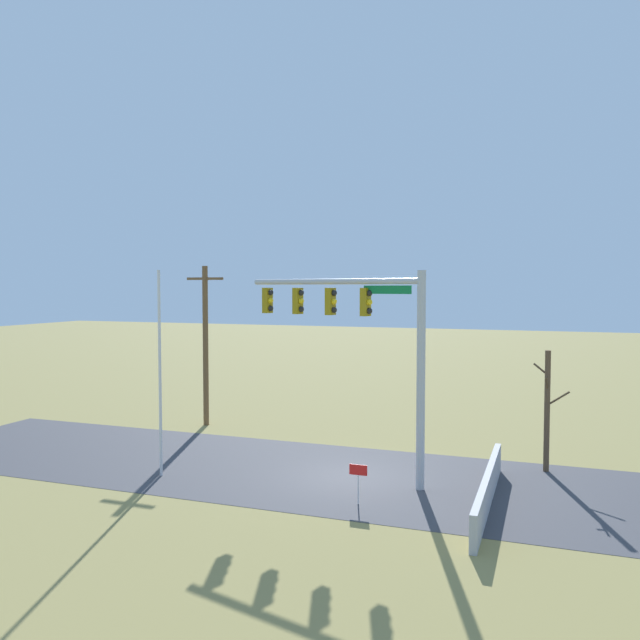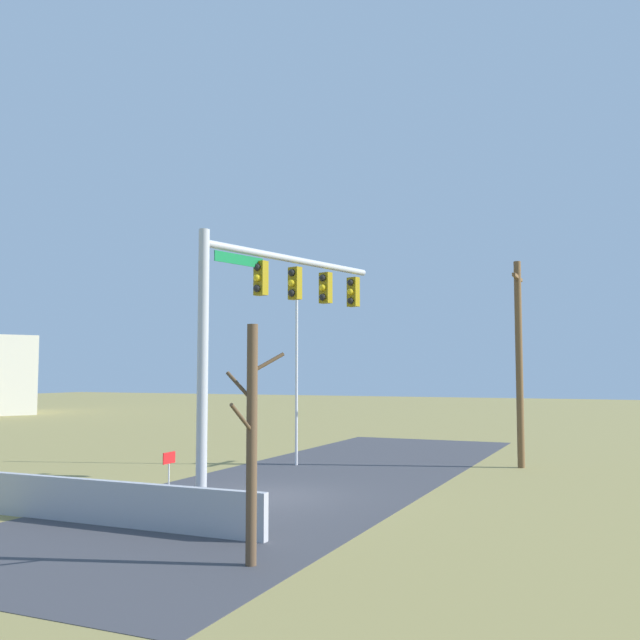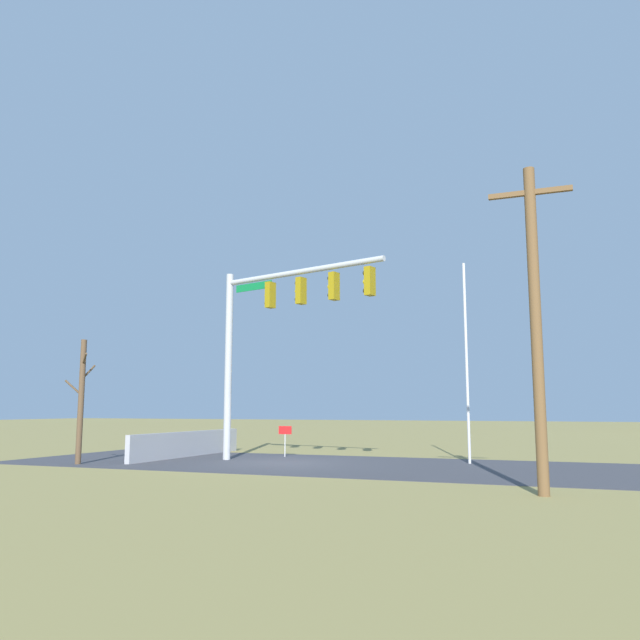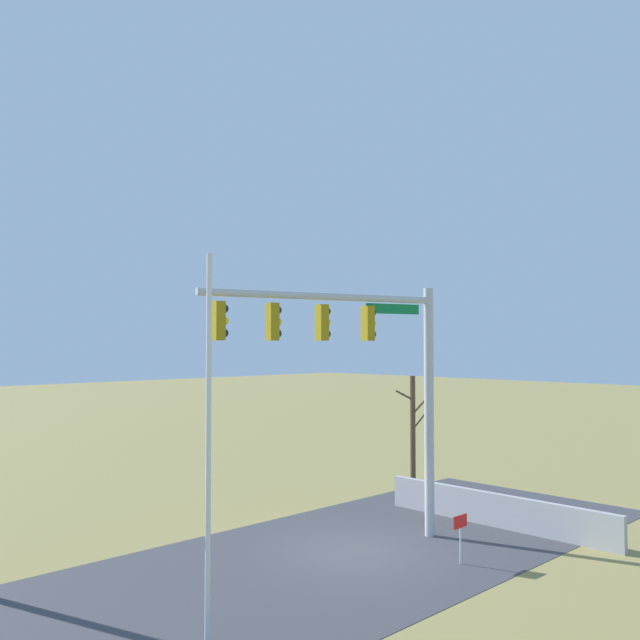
% 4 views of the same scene
% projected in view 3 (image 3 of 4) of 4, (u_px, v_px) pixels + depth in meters
% --- Properties ---
extents(ground_plane, '(160.00, 160.00, 0.00)m').
position_uv_depth(ground_plane, '(283.00, 463.00, 22.51)').
color(ground_plane, olive).
extents(road_surface, '(28.00, 8.00, 0.01)m').
position_uv_depth(road_surface, '(393.00, 467.00, 21.08)').
color(road_surface, '#3D3D42').
rests_on(road_surface, ground_plane).
extents(sidewalk_corner, '(6.00, 6.00, 0.01)m').
position_uv_depth(sidewalk_corner, '(204.00, 459.00, 24.27)').
color(sidewalk_corner, '#B7B5AD').
rests_on(sidewalk_corner, ground_plane).
extents(retaining_fence, '(0.20, 7.69, 1.00)m').
position_uv_depth(retaining_fence, '(188.00, 444.00, 25.53)').
color(retaining_fence, '#A8A8AD').
rests_on(retaining_fence, ground_plane).
extents(signal_mast, '(6.92, 2.11, 7.14)m').
position_uv_depth(signal_mast, '(273.00, 319.00, 23.30)').
color(signal_mast, '#B2B5BA').
rests_on(signal_mast, ground_plane).
extents(flagpole, '(0.10, 0.10, 7.19)m').
position_uv_depth(flagpole, '(467.00, 361.00, 22.70)').
color(flagpole, silver).
rests_on(flagpole, ground_plane).
extents(utility_pole, '(1.90, 0.26, 7.59)m').
position_uv_depth(utility_pole, '(536.00, 319.00, 14.59)').
color(utility_pole, brown).
rests_on(utility_pole, ground_plane).
extents(bare_tree, '(1.27, 1.02, 4.35)m').
position_uv_depth(bare_tree, '(81.00, 400.00, 22.29)').
color(bare_tree, brown).
rests_on(bare_tree, ground_plane).
extents(open_sign, '(0.56, 0.04, 1.22)m').
position_uv_depth(open_sign, '(285.00, 434.00, 25.39)').
color(open_sign, silver).
rests_on(open_sign, ground_plane).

